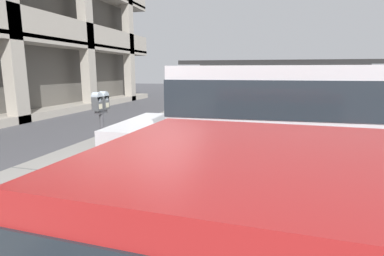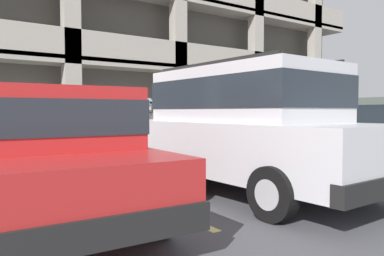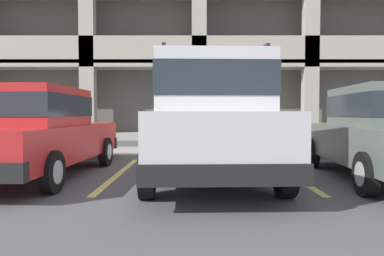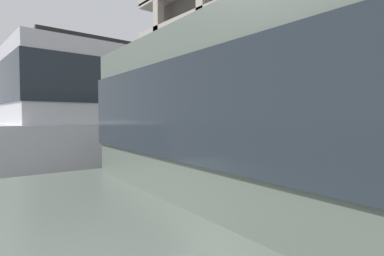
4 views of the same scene
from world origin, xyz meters
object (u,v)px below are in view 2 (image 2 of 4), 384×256
(silver_suv, at_px, (242,124))
(red_sedan, at_px, (48,151))
(parking_garage, at_px, (37,11))
(dark_hatchback, at_px, (355,135))
(parking_meter_near, at_px, (152,115))

(silver_suv, xyz_separation_m, red_sedan, (-2.98, 0.12, -0.27))
(silver_suv, xyz_separation_m, parking_garage, (0.02, 14.35, 4.95))
(silver_suv, xyz_separation_m, dark_hatchback, (2.96, -0.13, -0.27))
(red_sedan, relative_size, parking_garage, 0.14)
(dark_hatchback, distance_m, parking_meter_near, 4.26)
(red_sedan, distance_m, parking_meter_near, 3.88)
(silver_suv, height_order, red_sedan, silver_suv)
(parking_meter_near, distance_m, parking_garage, 12.56)
(silver_suv, xyz_separation_m, parking_meter_near, (-0.15, 2.75, 0.12))
(silver_suv, distance_m, parking_garage, 15.18)
(dark_hatchback, relative_size, parking_garage, 0.14)
(red_sedan, height_order, dark_hatchback, same)
(dark_hatchback, xyz_separation_m, parking_garage, (-2.93, 14.49, 5.21))
(parking_garage, bearing_deg, red_sedan, -101.91)
(silver_suv, relative_size, parking_meter_near, 3.31)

